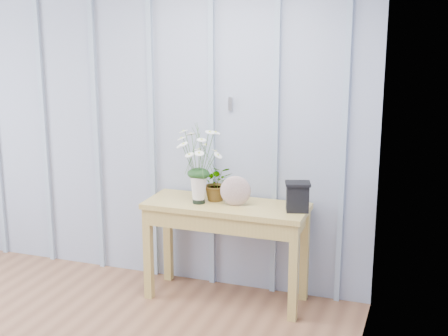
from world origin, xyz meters
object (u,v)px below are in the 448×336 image
at_px(daisy_vase, 198,155).
at_px(carved_box, 297,196).
at_px(sideboard, 226,218).
at_px(felt_disc_vessel, 236,191).

bearing_deg(daisy_vase, carved_box, 3.39).
bearing_deg(sideboard, carved_box, -0.83).
relative_size(sideboard, felt_disc_vessel, 5.40).
distance_m(daisy_vase, felt_disc_vessel, 0.37).
bearing_deg(felt_disc_vessel, daisy_vase, 170.87).
height_order(daisy_vase, carved_box, daisy_vase).
bearing_deg(sideboard, daisy_vase, -165.49).
distance_m(sideboard, daisy_vase, 0.51).
height_order(felt_disc_vessel, carved_box, felt_disc_vessel).
bearing_deg(carved_box, felt_disc_vessel, -177.54).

